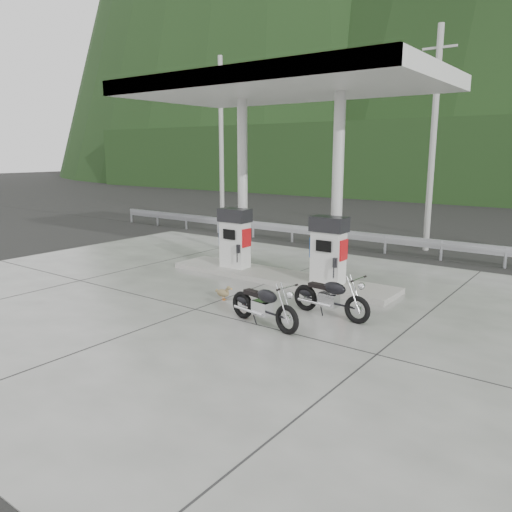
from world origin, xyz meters
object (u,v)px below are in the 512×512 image
Objects in this scene: motorcycle_left at (264,306)px; duck at (223,293)px; gas_pump_left at (235,238)px; gas_pump_right at (328,250)px; motorcycle_right at (331,298)px.

duck is (-1.92, 0.94, -0.27)m from motorcycle_left.
duck is at bearing 164.47° from motorcycle_left.
gas_pump_left is 4.97m from motorcycle_left.
gas_pump_right reaches higher than motorcycle_left.
motorcycle_right is at bearing 6.66° from duck.
gas_pump_right is 0.97× the size of motorcycle_right.
gas_pump_left is at bearing 159.92° from motorcycle_right.
gas_pump_right is (3.20, 0.00, 0.00)m from gas_pump_left.
gas_pump_left is 3.20m from gas_pump_right.
duck is at bearing -166.10° from motorcycle_right.
gas_pump_right is at bearing 0.00° from gas_pump_left.
motorcycle_left is (3.53, -3.45, -0.61)m from gas_pump_left.
gas_pump_left is at bearing 180.00° from gas_pump_right.
motorcycle_right reaches higher than duck.
gas_pump_right is 4.00× the size of duck.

